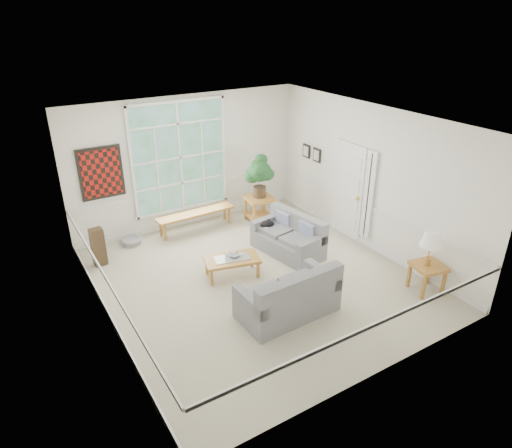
{
  "coord_description": "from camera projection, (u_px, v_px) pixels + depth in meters",
  "views": [
    {
      "loc": [
        -3.88,
        -6.29,
        4.7
      ],
      "look_at": [
        0.1,
        0.2,
        1.05
      ],
      "focal_mm": 32.0,
      "sensor_mm": 36.0,
      "label": 1
    }
  ],
  "objects": [
    {
      "name": "wall_art",
      "position": [
        101.0,
        173.0,
        9.36
      ],
      "size": [
        0.9,
        0.06,
        1.1
      ],
      "primitive_type": "cube",
      "color": "#5D110D",
      "rests_on": "wall_back"
    },
    {
      "name": "door_sidelight",
      "position": [
        369.0,
        195.0,
        9.46
      ],
      "size": [
        0.08,
        0.26,
        1.9
      ],
      "primitive_type": "cube",
      "color": "white",
      "rests_on": "wall_right"
    },
    {
      "name": "cat",
      "position": [
        267.0,
        224.0,
        9.73
      ],
      "size": [
        0.34,
        0.25,
        0.15
      ],
      "primitive_type": "ellipsoid",
      "rotation": [
        0.0,
        0.0,
        0.06
      ],
      "color": "black",
      "rests_on": "loveseat_right"
    },
    {
      "name": "floor",
      "position": [
        257.0,
        279.0,
        8.7
      ],
      "size": [
        5.5,
        6.0,
        0.01
      ],
      "primitive_type": "cube",
      "color": "#ACA48D",
      "rests_on": "ground"
    },
    {
      "name": "pewter_bowl",
      "position": [
        234.0,
        255.0,
        8.68
      ],
      "size": [
        0.32,
        0.32,
        0.07
      ],
      "primitive_type": "imported",
      "rotation": [
        0.0,
        0.0,
        0.19
      ],
      "color": "#97989C",
      "rests_on": "coffee_table"
    },
    {
      "name": "window_back",
      "position": [
        180.0,
        157.0,
        10.17
      ],
      "size": [
        2.3,
        0.08,
        2.4
      ],
      "primitive_type": "cube",
      "color": "white",
      "rests_on": "wall_back"
    },
    {
      "name": "floor_speaker",
      "position": [
        98.0,
        247.0,
        9.02
      ],
      "size": [
        0.26,
        0.21,
        0.79
      ],
      "primitive_type": "cube",
      "rotation": [
        0.0,
        0.0,
        0.07
      ],
      "color": "#3C2B1A",
      "rests_on": "floor"
    },
    {
      "name": "wall_frame_far",
      "position": [
        306.0,
        151.0,
        10.96
      ],
      "size": [
        0.04,
        0.26,
        0.32
      ],
      "primitive_type": "cube",
      "color": "black",
      "rests_on": "wall_right"
    },
    {
      "name": "wall_right",
      "position": [
        371.0,
        179.0,
        9.35
      ],
      "size": [
        0.02,
        6.0,
        3.0
      ],
      "primitive_type": "cube",
      "color": "white",
      "rests_on": "ground"
    },
    {
      "name": "wall_left",
      "position": [
        99.0,
        245.0,
        6.75
      ],
      "size": [
        0.02,
        6.0,
        3.0
      ],
      "primitive_type": "cube",
      "color": "white",
      "rests_on": "ground"
    },
    {
      "name": "side_table",
      "position": [
        426.0,
        278.0,
        8.22
      ],
      "size": [
        0.63,
        0.63,
        0.54
      ],
      "primitive_type": "cube",
      "rotation": [
        0.0,
        0.0,
        -0.23
      ],
      "color": "#A86E2D",
      "rests_on": "floor"
    },
    {
      "name": "houseplant",
      "position": [
        260.0,
        176.0,
        10.58
      ],
      "size": [
        0.68,
        0.68,
        1.02
      ],
      "primitive_type": null,
      "rotation": [
        0.0,
        0.0,
        -0.15
      ],
      "color": "#1F4D25",
      "rests_on": "end_table"
    },
    {
      "name": "loveseat_right",
      "position": [
        288.0,
        235.0,
        9.45
      ],
      "size": [
        1.02,
        1.62,
        0.82
      ],
      "primitive_type": "cube",
      "rotation": [
        0.0,
        0.0,
        0.16
      ],
      "color": "slate",
      "rests_on": "floor"
    },
    {
      "name": "wall_frame_near",
      "position": [
        316.0,
        155.0,
        10.65
      ],
      "size": [
        0.04,
        0.26,
        0.32
      ],
      "primitive_type": "cube",
      "color": "black",
      "rests_on": "wall_right"
    },
    {
      "name": "end_table",
      "position": [
        259.0,
        209.0,
        10.91
      ],
      "size": [
        0.68,
        0.68,
        0.62
      ],
      "primitive_type": "cube",
      "rotation": [
        0.0,
        0.0,
        -0.11
      ],
      "color": "#A86E2D",
      "rests_on": "floor"
    },
    {
      "name": "coffee_table",
      "position": [
        232.0,
        267.0,
        8.71
      ],
      "size": [
        1.14,
        0.8,
        0.38
      ],
      "primitive_type": "cube",
      "rotation": [
        0.0,
        0.0,
        -0.24
      ],
      "color": "#A86E2D",
      "rests_on": "floor"
    },
    {
      "name": "ceiling",
      "position": [
        257.0,
        122.0,
        7.4
      ],
      "size": [
        5.5,
        6.0,
        0.02
      ],
      "primitive_type": "cube",
      "color": "white",
      "rests_on": "ground"
    },
    {
      "name": "wall_back",
      "position": [
        188.0,
        162.0,
        10.36
      ],
      "size": [
        5.5,
        0.02,
        3.0
      ],
      "primitive_type": "cube",
      "color": "white",
      "rests_on": "ground"
    },
    {
      "name": "wall_front",
      "position": [
        382.0,
        287.0,
        5.74
      ],
      "size": [
        5.5,
        0.02,
        3.0
      ],
      "primitive_type": "cube",
      "color": "white",
      "rests_on": "ground"
    },
    {
      "name": "window_bench",
      "position": [
        196.0,
        221.0,
        10.53
      ],
      "size": [
        1.86,
        0.41,
        0.43
      ],
      "primitive_type": "cube",
      "rotation": [
        0.0,
        0.0,
        0.03
      ],
      "color": "#A86E2D",
      "rests_on": "floor"
    },
    {
      "name": "table_lamp",
      "position": [
        430.0,
        249.0,
        7.97
      ],
      "size": [
        0.41,
        0.41,
        0.65
      ],
      "primitive_type": null,
      "rotation": [
        0.0,
        0.0,
        -0.09
      ],
      "color": "white",
      "rests_on": "side_table"
    },
    {
      "name": "loveseat_front",
      "position": [
        288.0,
        291.0,
        7.53
      ],
      "size": [
        1.67,
        0.9,
        0.89
      ],
      "primitive_type": "cube",
      "rotation": [
        0.0,
        0.0,
        0.03
      ],
      "color": "slate",
      "rests_on": "floor"
    },
    {
      "name": "pet_bed",
      "position": [
        131.0,
        241.0,
        9.95
      ],
      "size": [
        0.56,
        0.56,
        0.13
      ],
      "primitive_type": "cylinder",
      "rotation": [
        0.0,
        0.0,
        -0.33
      ],
      "color": "gray",
      "rests_on": "floor"
    },
    {
      "name": "entry_door",
      "position": [
        348.0,
        190.0,
        9.98
      ],
      "size": [
        0.08,
        0.9,
        2.1
      ],
      "primitive_type": "cube",
      "color": "white",
      "rests_on": "floor"
    }
  ]
}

